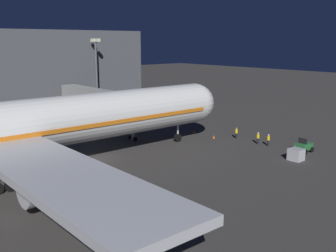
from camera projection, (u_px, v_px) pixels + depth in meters
The scene contains 10 objects.
ground_plane at pixel (97, 159), 51.03m from camera, with size 320.00×320.00×0.00m, color #383533.
jet_bridge at pixel (106, 99), 65.06m from camera, with size 23.33×3.40×7.06m.
apron_floodlight_mast at pixel (96, 71), 77.91m from camera, with size 2.90×0.50×15.24m.
baggage_tug_spare at pixel (303, 146), 54.10m from camera, with size 1.86×2.26×1.95m.
baggage_container_mid_row at pixel (296, 154), 50.38m from camera, with size 1.67×1.56×1.51m, color #B7BABF.
ground_crew_near_nose_gear at pixel (268, 140), 57.17m from camera, with size 0.40×0.40×1.75m.
ground_crew_by_belt_loader at pixel (236, 133), 61.53m from camera, with size 0.40×0.40×1.75m.
ground_crew_under_port_wing at pixel (258, 138), 58.19m from camera, with size 0.40×0.40×1.80m.
traffic_cone_nose_port at pixel (214, 137), 61.71m from camera, with size 0.36×0.36×0.55m, color orange.
traffic_cone_nose_starboard at pixel (194, 132), 64.98m from camera, with size 0.36×0.36×0.55m, color orange.
Camera 1 is at (-43.20, 24.91, 14.79)m, focal length 42.72 mm.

